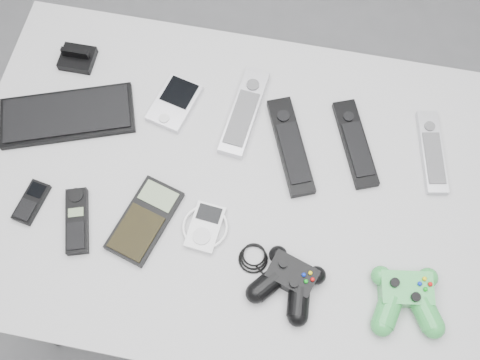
% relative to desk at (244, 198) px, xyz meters
% --- Properties ---
extents(floor, '(3.50, 3.50, 0.00)m').
position_rel_desk_xyz_m(floor, '(0.01, -0.02, -0.73)').
color(floor, slate).
rests_on(floor, ground).
extents(desk, '(1.20, 0.77, 0.80)m').
position_rel_desk_xyz_m(desk, '(0.00, 0.00, 0.00)').
color(desk, '#A1A0A3').
rests_on(desk, floor).
extents(pda_keyboard, '(0.32, 0.22, 0.02)m').
position_rel_desk_xyz_m(pda_keyboard, '(-0.42, 0.09, 0.08)').
color(pda_keyboard, black).
rests_on(pda_keyboard, desk).
extents(dock_bracket, '(0.08, 0.07, 0.04)m').
position_rel_desk_xyz_m(dock_bracket, '(-0.44, 0.24, 0.09)').
color(dock_bracket, black).
rests_on(dock_bracket, desk).
extents(pda, '(0.11, 0.14, 0.02)m').
position_rel_desk_xyz_m(pda, '(-0.19, 0.17, 0.08)').
color(pda, silver).
rests_on(pda, desk).
extents(remote_silver_a, '(0.08, 0.23, 0.02)m').
position_rel_desk_xyz_m(remote_silver_a, '(-0.03, 0.17, 0.08)').
color(remote_silver_a, silver).
rests_on(remote_silver_a, desk).
extents(remote_black_a, '(0.14, 0.23, 0.02)m').
position_rel_desk_xyz_m(remote_black_a, '(0.08, 0.11, 0.08)').
color(remote_black_a, black).
rests_on(remote_black_a, desk).
extents(remote_black_b, '(0.12, 0.21, 0.02)m').
position_rel_desk_xyz_m(remote_black_b, '(0.22, 0.14, 0.08)').
color(remote_black_b, black).
rests_on(remote_black_b, desk).
extents(remote_silver_b, '(0.08, 0.20, 0.02)m').
position_rel_desk_xyz_m(remote_silver_b, '(0.38, 0.15, 0.08)').
color(remote_silver_b, '#B0B1B7').
rests_on(remote_silver_b, desk).
extents(mobile_phone, '(0.06, 0.10, 0.02)m').
position_rel_desk_xyz_m(mobile_phone, '(-0.43, -0.12, 0.08)').
color(mobile_phone, black).
rests_on(mobile_phone, desk).
extents(cordless_handset, '(0.08, 0.15, 0.02)m').
position_rel_desk_xyz_m(cordless_handset, '(-0.32, -0.15, 0.08)').
color(cordless_handset, black).
rests_on(cordless_handset, desk).
extents(calculator, '(0.13, 0.19, 0.02)m').
position_rel_desk_xyz_m(calculator, '(-0.19, -0.12, 0.08)').
color(calculator, black).
rests_on(calculator, desk).
extents(mp3_player, '(0.10, 0.11, 0.02)m').
position_rel_desk_xyz_m(mp3_player, '(-0.06, -0.11, 0.08)').
color(mp3_player, silver).
rests_on(mp3_player, desk).
extents(controller_black, '(0.25, 0.20, 0.04)m').
position_rel_desk_xyz_m(controller_black, '(0.13, -0.19, 0.09)').
color(controller_black, black).
rests_on(controller_black, desk).
extents(controller_green, '(0.16, 0.17, 0.05)m').
position_rel_desk_xyz_m(controller_green, '(0.35, -0.17, 0.09)').
color(controller_green, '#238335').
rests_on(controller_green, desk).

